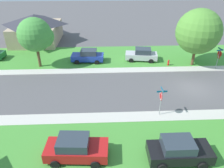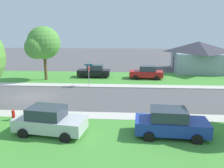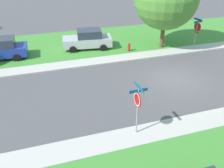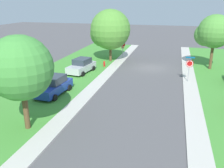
{
  "view_description": "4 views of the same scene",
  "coord_description": "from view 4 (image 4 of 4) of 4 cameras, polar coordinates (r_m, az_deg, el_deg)",
  "views": [
    {
      "loc": [
        -19.8,
        9.75,
        12.05
      ],
      "look_at": [
        -1.1,
        8.93,
        1.4
      ],
      "focal_mm": 34.76,
      "sensor_mm": 36.0,
      "label": 1
    },
    {
      "loc": [
        20.5,
        9.14,
        6.29
      ],
      "look_at": [
        0.0,
        7.8,
        1.4
      ],
      "focal_mm": 36.37,
      "sensor_mm": 36.0,
      "label": 2
    },
    {
      "loc": [
        -13.39,
        8.99,
        8.25
      ],
      "look_at": [
        -1.64,
        5.21,
        1.4
      ],
      "focal_mm": 40.12,
      "sensor_mm": 36.0,
      "label": 3
    },
    {
      "loc": [
        -2.81,
        30.36,
        8.18
      ],
      "look_at": [
        2.17,
        11.44,
        1.4
      ],
      "focal_mm": 38.25,
      "sensor_mm": 36.0,
      "label": 4
    }
  ],
  "objects": [
    {
      "name": "tree_sidewalk_far",
      "position": [
        34.02,
        -0.82,
        12.63
      ],
      "size": [
        5.93,
        5.51,
        7.27
      ],
      "color": "brown",
      "rests_on": "ground"
    },
    {
      "name": "car_silver_far_down_street",
      "position": [
        28.91,
        -7.27,
        4.33
      ],
      "size": [
        2.49,
        4.51,
        1.76
      ],
      "color": "silver",
      "rests_on": "ground"
    },
    {
      "name": "lawn_east",
      "position": [
        23.5,
        -17.68,
        -2.09
      ],
      "size": [
        8.0,
        56.0,
        0.08
      ],
      "primitive_type": "cube",
      "color": "#479338",
      "rests_on": "ground"
    },
    {
      "name": "stop_sign_far_corner",
      "position": [
        26.29,
        18.03,
        4.32
      ],
      "size": [
        0.92,
        0.92,
        2.77
      ],
      "color": "#9E9EA3",
      "rests_on": "ground"
    },
    {
      "name": "tree_across_right",
      "position": [
        16.18,
        -21.37,
        3.29
      ],
      "size": [
        4.44,
        4.13,
        6.34
      ],
      "color": "brown",
      "rests_on": "ground"
    },
    {
      "name": "ground_plane",
      "position": [
        31.57,
        9.16,
        3.85
      ],
      "size": [
        120.0,
        120.0,
        0.0
      ],
      "primitive_type": "plane",
      "color": "#565456"
    },
    {
      "name": "stop_sign_near_corner",
      "position": [
        36.38,
        2.56,
        9.12
      ],
      "size": [
        0.91,
        0.91,
        2.77
      ],
      "color": "#9E9EA3",
      "rests_on": "ground"
    },
    {
      "name": "tree_across_left",
      "position": [
        32.17,
        22.89,
        11.3
      ],
      "size": [
        4.36,
        4.05,
        6.79
      ],
      "color": "brown",
      "rests_on": "ground"
    },
    {
      "name": "car_blue_near_corner",
      "position": [
        22.51,
        -13.82,
        -0.4
      ],
      "size": [
        2.24,
        4.4,
        1.76
      ],
      "color": "#1E389E",
      "rests_on": "ground"
    },
    {
      "name": "sidewalk_east",
      "position": [
        21.44,
        -6.94,
        -3.32
      ],
      "size": [
        1.4,
        56.0,
        0.1
      ],
      "primitive_type": "cube",
      "color": "beige",
      "rests_on": "ground"
    },
    {
      "name": "sidewalk_west",
      "position": [
        20.17,
        18.91,
        -5.76
      ],
      "size": [
        1.4,
        56.0,
        0.1
      ],
      "primitive_type": "cube",
      "color": "beige",
      "rests_on": "ground"
    },
    {
      "name": "fire_hydrant",
      "position": [
        31.4,
        -1.87,
        4.84
      ],
      "size": [
        0.38,
        0.22,
        0.83
      ],
      "color": "red",
      "rests_on": "ground"
    }
  ]
}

